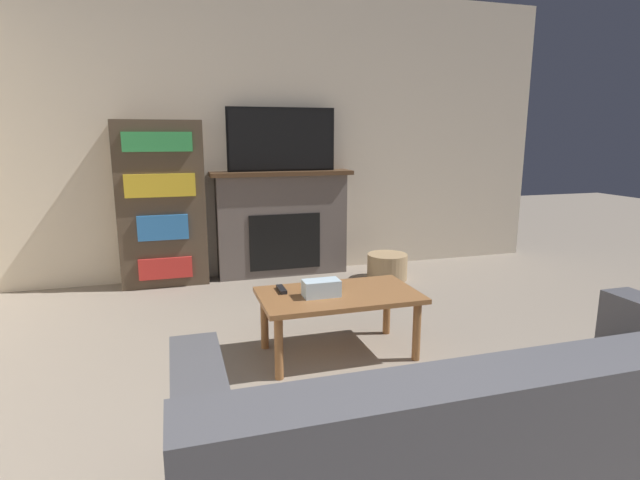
% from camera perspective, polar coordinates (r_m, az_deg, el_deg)
% --- Properties ---
extents(wall_back, '(6.01, 0.06, 2.70)m').
position_cam_1_polar(wall_back, '(4.90, -6.96, 11.77)').
color(wall_back, beige).
rests_on(wall_back, ground_plane).
extents(fireplace, '(1.36, 0.28, 1.02)m').
position_cam_1_polar(fireplace, '(4.87, -4.31, 1.94)').
color(fireplace, '#605651').
rests_on(fireplace, ground_plane).
extents(tv, '(1.03, 0.03, 0.59)m').
position_cam_1_polar(tv, '(4.78, -4.41, 11.38)').
color(tv, black).
rests_on(tv, fireplace).
extents(couch, '(2.02, 0.98, 0.88)m').
position_cam_1_polar(couch, '(1.85, 20.82, -24.12)').
color(couch, '#4C4C51').
rests_on(couch, ground_plane).
extents(coffee_table, '(0.97, 0.56, 0.40)m').
position_cam_1_polar(coffee_table, '(3.10, 2.15, -6.97)').
color(coffee_table, brown).
rests_on(coffee_table, ground_plane).
extents(tissue_box, '(0.22, 0.12, 0.10)m').
position_cam_1_polar(tissue_box, '(3.01, 0.15, -5.52)').
color(tissue_box, silver).
rests_on(tissue_box, coffee_table).
extents(remote_control, '(0.04, 0.15, 0.02)m').
position_cam_1_polar(remote_control, '(3.12, -4.42, -5.65)').
color(remote_control, black).
rests_on(remote_control, coffee_table).
extents(bookshelf, '(0.76, 0.29, 1.48)m').
position_cam_1_polar(bookshelf, '(4.71, -17.63, 3.88)').
color(bookshelf, '#4C3D2D').
rests_on(bookshelf, ground_plane).
extents(storage_basket, '(0.38, 0.38, 0.24)m').
position_cam_1_polar(storage_basket, '(4.82, 7.69, -3.02)').
color(storage_basket, tan).
rests_on(storage_basket, ground_plane).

